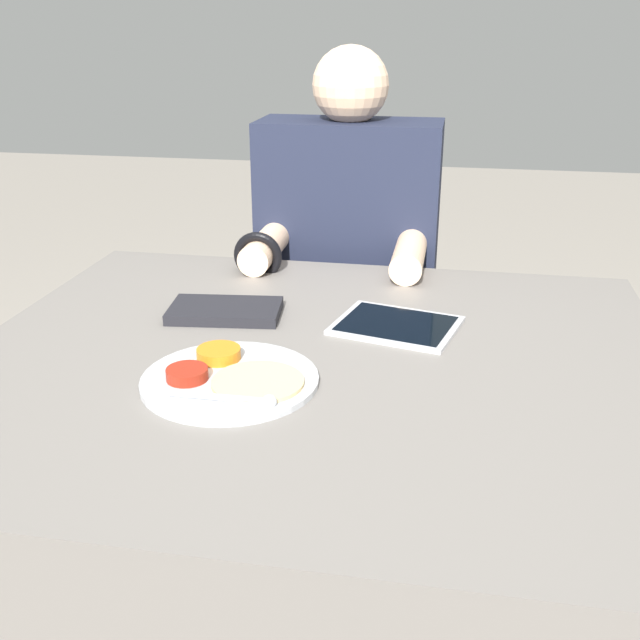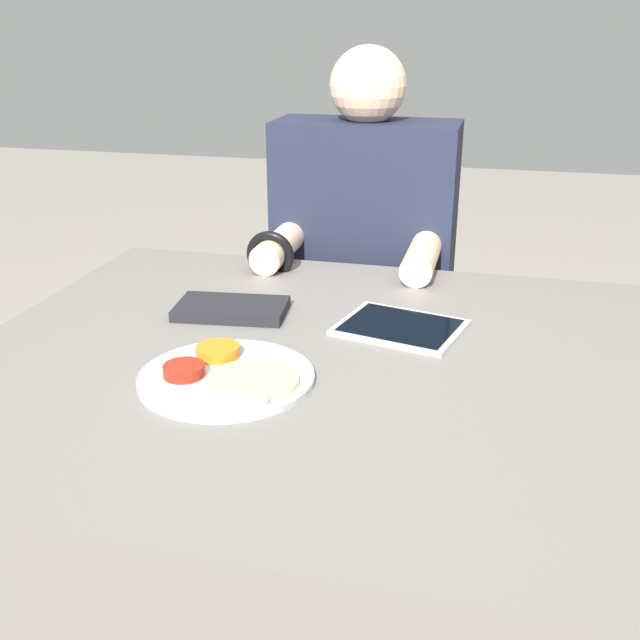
{
  "view_description": "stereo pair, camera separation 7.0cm",
  "coord_description": "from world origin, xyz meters",
  "views": [
    {
      "loc": [
        0.22,
        -1.11,
        1.28
      ],
      "look_at": [
        0.01,
        0.02,
        0.82
      ],
      "focal_mm": 42.0,
      "sensor_mm": 36.0,
      "label": 1
    },
    {
      "loc": [
        0.28,
        -1.1,
        1.28
      ],
      "look_at": [
        0.01,
        0.02,
        0.82
      ],
      "focal_mm": 42.0,
      "sensor_mm": 36.0,
      "label": 2
    }
  ],
  "objects": [
    {
      "name": "person_diner",
      "position": [
        -0.04,
        0.68,
        0.57
      ],
      "size": [
        0.44,
        0.42,
        1.23
      ],
      "color": "black",
      "rests_on": "ground_plane"
    },
    {
      "name": "red_notebook",
      "position": [
        -0.2,
        0.15,
        0.77
      ],
      "size": [
        0.22,
        0.14,
        0.02
      ],
      "color": "silver",
      "rests_on": "dining_table"
    },
    {
      "name": "thali_tray",
      "position": [
        -0.11,
        -0.12,
        0.77
      ],
      "size": [
        0.28,
        0.28,
        0.03
      ],
      "color": "#B7BABF",
      "rests_on": "dining_table"
    },
    {
      "name": "dining_table",
      "position": [
        0.0,
        0.0,
        0.38
      ],
      "size": [
        1.19,
        1.03,
        0.76
      ],
      "color": "slate",
      "rests_on": "ground_plane"
    },
    {
      "name": "tablet_device",
      "position": [
        0.12,
        0.15,
        0.77
      ],
      "size": [
        0.25,
        0.22,
        0.01
      ],
      "color": "#B7B7BC",
      "rests_on": "dining_table"
    }
  ]
}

